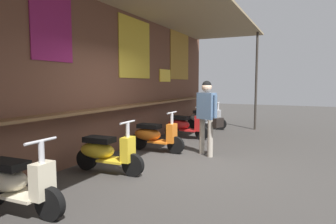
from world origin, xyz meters
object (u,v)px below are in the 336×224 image
at_px(scooter_cream, 14,182).
at_px(scooter_silver, 204,118).
at_px(scooter_orange, 154,135).
at_px(shopper_with_handbag, 207,110).
at_px(scooter_yellow, 105,151).
at_px(scooter_red, 184,125).

distance_m(scooter_cream, scooter_silver, 7.58).
bearing_deg(scooter_orange, scooter_cream, -89.13).
xyz_separation_m(scooter_silver, shopper_with_handbag, (-3.71, -1.28, 0.64)).
distance_m(scooter_cream, scooter_orange, 3.73).
distance_m(scooter_orange, shopper_with_handbag, 1.43).
relative_size(scooter_yellow, scooter_silver, 1.00).
height_order(scooter_cream, shopper_with_handbag, shopper_with_handbag).
bearing_deg(scooter_cream, scooter_yellow, 87.96).
distance_m(scooter_silver, shopper_with_handbag, 3.98).
height_order(scooter_cream, scooter_red, same).
bearing_deg(scooter_cream, shopper_with_handbag, 69.69).
distance_m(scooter_orange, scooter_red, 1.90).
distance_m(scooter_cream, scooter_yellow, 1.85).
height_order(scooter_cream, scooter_silver, same).
bearing_deg(scooter_cream, scooter_red, 87.96).
bearing_deg(scooter_silver, scooter_yellow, -93.96).
relative_size(scooter_orange, scooter_red, 1.00).
xyz_separation_m(scooter_yellow, scooter_orange, (1.88, 0.00, 0.00)).
bearing_deg(scooter_orange, scooter_yellow, -89.13).
bearing_deg(scooter_orange, shopper_with_handbag, 7.08).
bearing_deg(shopper_with_handbag, scooter_orange, 117.80).
bearing_deg(scooter_red, scooter_silver, 93.14).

